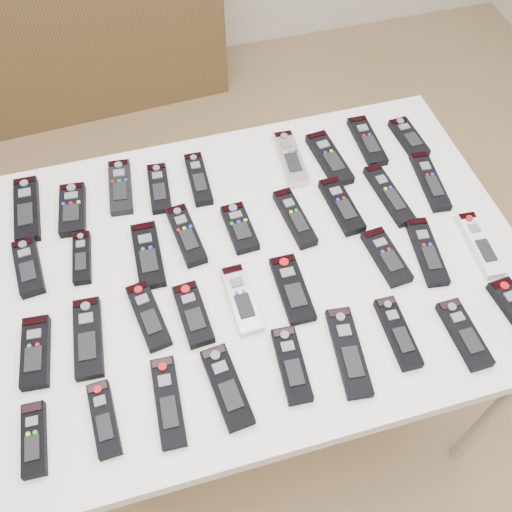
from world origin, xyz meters
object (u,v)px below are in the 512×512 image
object	(u,v)px
remote_7	(367,141)
remote_13	(240,228)
remote_24	(386,257)
remote_32	(349,352)
sideboard	(59,34)
remote_21	(193,314)
remote_12	(186,235)
remote_31	(292,365)
table	(256,275)
remote_1	(73,209)
remote_22	(242,299)
remote_25	(427,251)
remote_2	(120,187)
remote_15	(341,206)
remote_28	(104,419)
remote_3	(159,188)
remote_27	(34,439)
remote_20	(148,316)
remote_26	(480,244)
remote_19	(88,338)
remote_11	(148,255)
remote_5	(290,159)
remote_16	(389,195)
remote_29	(168,402)
remote_8	(409,138)
remote_30	(227,387)
remote_33	(398,333)
remote_23	(292,289)
remote_17	(430,181)
remote_18	(36,352)
remote_14	(295,218)
remote_9	(28,267)
remote_4	(198,179)
remote_6	(329,158)

from	to	relation	value
remote_7	remote_13	xyz separation A→B (m)	(-0.41, -0.20, 0.00)
remote_24	remote_32	world-z (taller)	same
sideboard	remote_21	xyz separation A→B (m)	(0.27, -1.82, 0.43)
remote_12	remote_31	distance (m)	0.41
table	remote_21	size ratio (longest dim) A/B	8.21
remote_1	remote_22	bearing A→B (deg)	-41.44
remote_25	table	bearing A→B (deg)	175.08
remote_12	remote_21	size ratio (longest dim) A/B	1.15
remote_2	remote_21	size ratio (longest dim) A/B	1.15
sideboard	remote_15	world-z (taller)	remote_15
remote_21	remote_28	bearing A→B (deg)	-143.62
remote_3	remote_27	bearing A→B (deg)	-116.34
remote_20	remote_26	world-z (taller)	same
remote_3	remote_20	size ratio (longest dim) A/B	0.94
remote_2	remote_19	bearing A→B (deg)	-101.53
remote_11	remote_15	distance (m)	0.49
remote_5	remote_27	world-z (taller)	remote_5
remote_16	remote_29	distance (m)	0.74
remote_12	remote_16	distance (m)	0.52
remote_8	remote_3	bearing A→B (deg)	176.68
remote_1	remote_3	bearing A→B (deg)	9.32
remote_30	remote_27	bearing A→B (deg)	174.31
sideboard	remote_1	xyz separation A→B (m)	(0.04, -1.45, 0.43)
remote_15	remote_16	distance (m)	0.13
remote_3	remote_15	distance (m)	0.46
remote_15	remote_20	bearing A→B (deg)	-164.20
remote_5	remote_22	world-z (taller)	remote_5
remote_7	remote_33	bearing A→B (deg)	-104.18
sideboard	remote_23	distance (m)	1.93
remote_17	remote_23	size ratio (longest dim) A/B	1.12
remote_13	remote_18	size ratio (longest dim) A/B	0.88
remote_2	remote_7	size ratio (longest dim) A/B	0.97
remote_33	remote_31	bearing A→B (deg)	-176.39
table	remote_27	distance (m)	0.60
remote_5	remote_17	bearing A→B (deg)	-24.43
remote_8	remote_14	distance (m)	0.43
remote_19	remote_25	world-z (taller)	remote_19
remote_1	remote_12	distance (m)	0.30
remote_11	remote_13	world-z (taller)	remote_13
remote_32	remote_5	bearing A→B (deg)	91.32
remote_9	remote_31	xyz separation A→B (m)	(0.51, -0.39, -0.00)
remote_29	remote_9	bearing A→B (deg)	124.47
remote_11	remote_14	bearing A→B (deg)	3.51
remote_11	remote_17	xyz separation A→B (m)	(0.73, 0.04, -0.00)
remote_9	remote_27	world-z (taller)	remote_9
remote_17	remote_30	distance (m)	0.75
remote_4	remote_31	bearing A→B (deg)	-80.70
remote_9	remote_20	size ratio (longest dim) A/B	0.91
remote_2	remote_6	size ratio (longest dim) A/B	0.93
remote_17	remote_27	size ratio (longest dim) A/B	1.38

